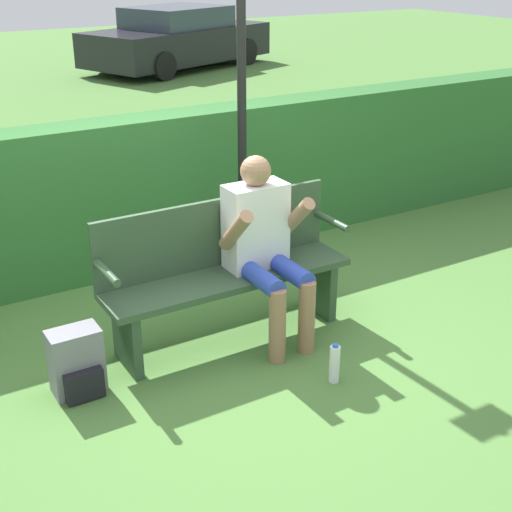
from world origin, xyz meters
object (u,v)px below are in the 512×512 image
at_px(person_seated, 264,241).
at_px(signpost, 242,86).
at_px(parked_car, 178,39).
at_px(park_bench, 224,269).
at_px(backpack, 77,363).
at_px(water_bottle, 334,364).

bearing_deg(person_seated, signpost, 67.62).
xyz_separation_m(person_seated, parked_car, (4.46, 10.84, -0.08)).
relative_size(park_bench, parked_car, 0.38).
distance_m(person_seated, signpost, 1.35).
bearing_deg(park_bench, parked_car, 66.35).
xyz_separation_m(signpost, parked_car, (4.05, 9.86, -0.90)).
height_order(backpack, signpost, signpost).
bearing_deg(water_bottle, signpost, 78.65).
distance_m(backpack, water_bottle, 1.56).
relative_size(water_bottle, signpost, 0.10).
relative_size(person_seated, water_bottle, 4.69).
relative_size(backpack, parked_car, 0.09).
bearing_deg(backpack, person_seated, 1.31).
bearing_deg(parked_car, water_bottle, -131.67).
distance_m(park_bench, parked_car, 11.70).
xyz_separation_m(water_bottle, signpost, (0.35, 1.72, 1.39)).
height_order(backpack, parked_car, parked_car).
xyz_separation_m(park_bench, person_seated, (0.23, -0.13, 0.20)).
xyz_separation_m(park_bench, backpack, (-1.09, -0.16, -0.30)).
bearing_deg(park_bench, backpack, -171.58).
distance_m(person_seated, backpack, 1.42).
xyz_separation_m(backpack, signpost, (1.73, 1.02, 1.32)).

